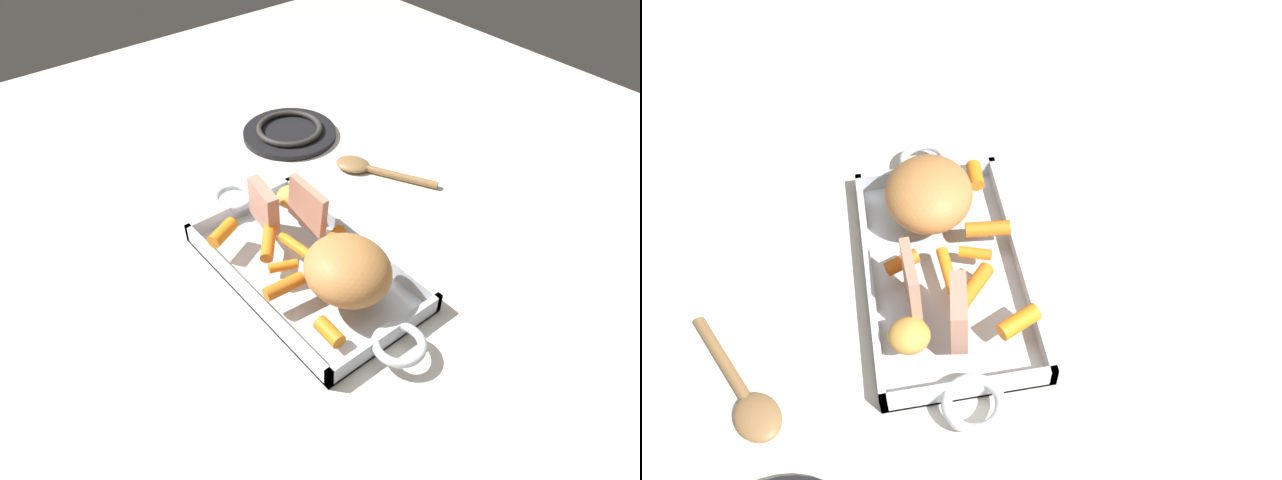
# 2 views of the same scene
# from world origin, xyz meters

# --- Properties ---
(ground_plane) EXTENTS (1.93, 1.93, 0.00)m
(ground_plane) POSITION_xyz_m (0.00, 0.00, 0.00)
(ground_plane) COLOR silver
(roasting_dish) EXTENTS (0.48, 0.21, 0.03)m
(roasting_dish) POSITION_xyz_m (0.00, 0.00, 0.01)
(roasting_dish) COLOR silver
(roasting_dish) RESTS_ON ground_plane
(pork_roast) EXTENTS (0.14, 0.13, 0.08)m
(pork_roast) POSITION_xyz_m (0.09, 0.01, 0.07)
(pork_roast) COLOR #B6773E
(pork_roast) RESTS_ON roasting_dish
(roast_slice_outer) EXTENTS (0.09, 0.02, 0.09)m
(roast_slice_outer) POSITION_xyz_m (-0.06, 0.05, 0.07)
(roast_slice_outer) COLOR tan
(roast_slice_outer) RESTS_ON roasting_dish
(roast_slice_thin) EXTENTS (0.08, 0.03, 0.07)m
(roast_slice_thin) POSITION_xyz_m (-0.11, 0.00, 0.07)
(roast_slice_thin) COLOR tan
(roast_slice_thin) RESTS_ON roasting_dish
(baby_carrot_long) EXTENTS (0.07, 0.06, 0.02)m
(baby_carrot_long) POSITION_xyz_m (-0.05, -0.03, 0.04)
(baby_carrot_long) COLOR orange
(baby_carrot_long) RESTS_ON roasting_dish
(baby_carrot_southeast) EXTENTS (0.03, 0.05, 0.02)m
(baby_carrot_southeast) POSITION_xyz_m (0.00, -0.04, 0.04)
(baby_carrot_southeast) COLOR orange
(baby_carrot_southeast) RESTS_ON roasting_dish
(baby_carrot_center_left) EXTENTS (0.03, 0.05, 0.02)m
(baby_carrot_center_left) POSITION_xyz_m (0.00, 0.06, 0.04)
(baby_carrot_center_left) COLOR orange
(baby_carrot_center_left) RESTS_ON roasting_dish
(baby_carrot_northwest) EXTENTS (0.04, 0.06, 0.02)m
(baby_carrot_northwest) POSITION_xyz_m (-0.12, -0.07, 0.04)
(baby_carrot_northwest) COLOR orange
(baby_carrot_northwest) RESTS_ON roasting_dish
(baby_carrot_northeast) EXTENTS (0.07, 0.02, 0.02)m
(baby_carrot_northeast) POSITION_xyz_m (-0.02, 0.00, 0.04)
(baby_carrot_northeast) COLOR orange
(baby_carrot_northeast) RESTS_ON roasting_dish
(baby_carrot_southwest) EXTENTS (0.04, 0.02, 0.02)m
(baby_carrot_southwest) POSITION_xyz_m (0.14, -0.07, 0.04)
(baby_carrot_southwest) COLOR orange
(baby_carrot_southwest) RESTS_ON roasting_dish
(baby_carrot_center_right) EXTENTS (0.03, 0.06, 0.02)m
(baby_carrot_center_right) POSITION_xyz_m (0.04, -0.06, 0.04)
(baby_carrot_center_right) COLOR orange
(baby_carrot_center_right) RESTS_ON roasting_dish
(potato_corner) EXTENTS (0.06, 0.06, 0.03)m
(potato_corner) POSITION_xyz_m (-0.12, 0.06, 0.05)
(potato_corner) COLOR gold
(potato_corner) RESTS_ON roasting_dish
(stove_burner_rear) EXTENTS (0.19, 0.19, 0.02)m
(stove_burner_rear) POSITION_xyz_m (-0.34, 0.22, 0.01)
(stove_burner_rear) COLOR black
(stove_burner_rear) RESTS_ON ground_plane
(serving_spoon) EXTENTS (0.19, 0.12, 0.02)m
(serving_spoon) POSITION_xyz_m (-0.14, 0.26, 0.01)
(serving_spoon) COLOR olive
(serving_spoon) RESTS_ON ground_plane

